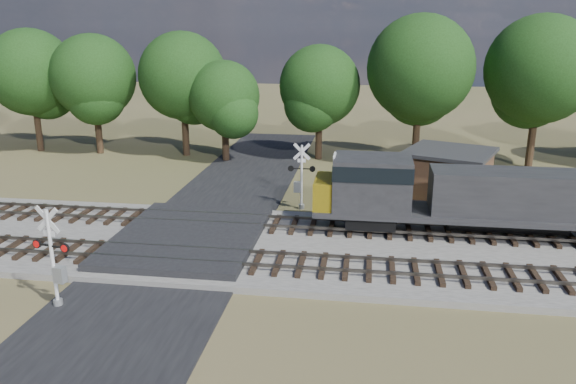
# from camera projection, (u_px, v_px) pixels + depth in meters

# --- Properties ---
(ground) EXTENTS (160.00, 160.00, 0.00)m
(ground) POSITION_uv_depth(u_px,v_px,m) (186.00, 248.00, 27.75)
(ground) COLOR #4F532C
(ground) RESTS_ON ground
(ballast_bed) EXTENTS (140.00, 10.00, 0.30)m
(ballast_bed) POSITION_uv_depth(u_px,v_px,m) (390.00, 252.00, 26.80)
(ballast_bed) COLOR gray
(ballast_bed) RESTS_ON ground
(road) EXTENTS (7.00, 60.00, 0.08)m
(road) POSITION_uv_depth(u_px,v_px,m) (186.00, 247.00, 27.74)
(road) COLOR black
(road) RESTS_ON ground
(crossing_panel) EXTENTS (7.00, 9.00, 0.62)m
(crossing_panel) POSITION_uv_depth(u_px,v_px,m) (189.00, 238.00, 28.13)
(crossing_panel) COLOR #262628
(crossing_panel) RESTS_ON ground
(track_near) EXTENTS (140.00, 2.60, 0.33)m
(track_near) POSITION_uv_depth(u_px,v_px,m) (238.00, 260.00, 25.30)
(track_near) COLOR black
(track_near) RESTS_ON ballast_bed
(track_far) EXTENTS (140.00, 2.60, 0.33)m
(track_far) POSITION_uv_depth(u_px,v_px,m) (259.00, 223.00, 30.04)
(track_far) COLOR black
(track_far) RESTS_ON ballast_bed
(crossing_signal_near) EXTENTS (1.65, 0.45, 4.13)m
(crossing_signal_near) POSITION_uv_depth(u_px,v_px,m) (55.00, 266.00, 21.46)
(crossing_signal_near) COLOR silver
(crossing_signal_near) RESTS_ON ground
(crossing_signal_far) EXTENTS (1.62, 0.35, 4.03)m
(crossing_signal_far) POSITION_uv_depth(u_px,v_px,m) (300.00, 182.00, 33.15)
(crossing_signal_far) COLOR silver
(crossing_signal_far) RESTS_ON ground
(equipment_shed) EXTENTS (6.34, 6.34, 3.32)m
(equipment_shed) POSITION_uv_depth(u_px,v_px,m) (448.00, 176.00, 34.39)
(equipment_shed) COLOR #4E2E21
(equipment_shed) RESTS_ON ground
(treeline) EXTENTS (78.75, 10.83, 11.83)m
(treeline) POSITION_uv_depth(u_px,v_px,m) (352.00, 74.00, 43.56)
(treeline) COLOR black
(treeline) RESTS_ON ground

